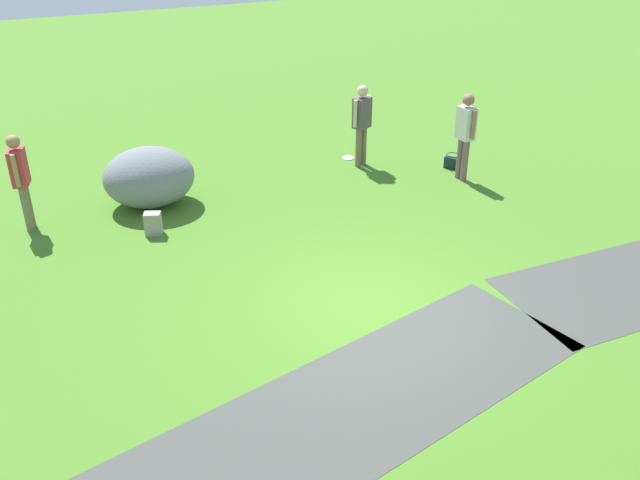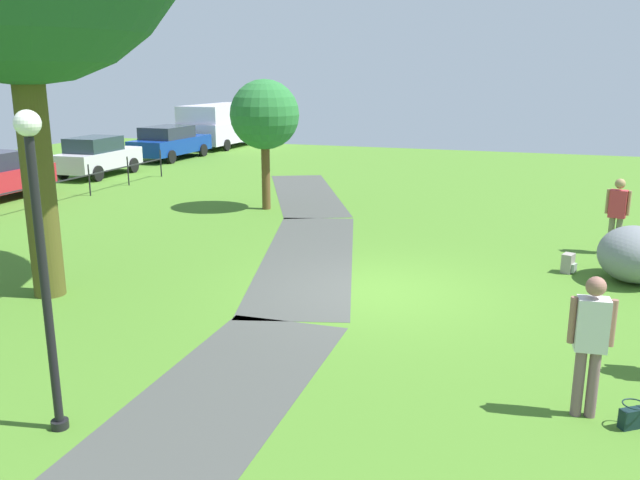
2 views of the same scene
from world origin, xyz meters
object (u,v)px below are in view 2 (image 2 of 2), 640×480
(passerby_on_path, at_px, (617,210))
(handbag_on_grass, at_px, (633,417))
(lawn_boulder, at_px, (635,254))
(lamp_post, at_px, (40,241))
(backpack_by_boulder, at_px, (568,264))
(delivery_van, at_px, (222,123))
(woman_with_handbag, at_px, (591,336))
(parked_coupe_black, at_px, (170,142))
(young_tree_near_path, at_px, (265,115))
(parked_hatchback_blue, at_px, (97,156))

(passerby_on_path, relative_size, handbag_on_grass, 4.53)
(lawn_boulder, bearing_deg, lamp_post, 139.90)
(handbag_on_grass, xyz_separation_m, backpack_by_boulder, (6.28, 0.55, 0.05))
(backpack_by_boulder, bearing_deg, delivery_van, 42.55)
(handbag_on_grass, bearing_deg, woman_with_handbag, 77.33)
(parked_coupe_black, bearing_deg, delivery_van, 1.72)
(young_tree_near_path, bearing_deg, handbag_on_grass, -138.80)
(lawn_boulder, relative_size, backpack_by_boulder, 4.45)
(lamp_post, distance_m, backpack_by_boulder, 10.41)
(lawn_boulder, bearing_deg, passerby_on_path, 4.69)
(passerby_on_path, distance_m, parked_coupe_black, 21.76)
(handbag_on_grass, relative_size, parked_coupe_black, 0.08)
(handbag_on_grass, bearing_deg, backpack_by_boulder, 5.04)
(young_tree_near_path, distance_m, parked_coupe_black, 13.16)
(passerby_on_path, relative_size, backpack_by_boulder, 4.29)
(delivery_van, bearing_deg, parked_coupe_black, -178.28)
(handbag_on_grass, relative_size, backpack_by_boulder, 0.95)
(lamp_post, height_order, passerby_on_path, lamp_post)
(parked_coupe_black, xyz_separation_m, delivery_van, (5.75, 0.17, 0.46))
(woman_with_handbag, relative_size, backpack_by_boulder, 4.38)
(lawn_boulder, xyz_separation_m, parked_hatchback_blue, (8.09, 18.57, 0.25))
(young_tree_near_path, distance_m, handbag_on_grass, 13.97)
(young_tree_near_path, bearing_deg, lamp_post, -167.65)
(handbag_on_grass, distance_m, backpack_by_boulder, 6.31)
(lamp_post, bearing_deg, backpack_by_boulder, -34.32)
(woman_with_handbag, bearing_deg, parked_hatchback_blue, 51.05)
(young_tree_near_path, height_order, backpack_by_boulder, young_tree_near_path)
(lamp_post, height_order, woman_with_handbag, lamp_post)
(lamp_post, distance_m, parked_hatchback_blue, 20.10)
(backpack_by_boulder, distance_m, parked_hatchback_blue, 19.11)
(backpack_by_boulder, bearing_deg, woman_with_handbag, -179.80)
(lamp_post, xyz_separation_m, delivery_van, (27.63, 11.88, -0.98))
(young_tree_near_path, bearing_deg, lawn_boulder, -113.59)
(handbag_on_grass, height_order, backpack_by_boulder, backpack_by_boulder)
(handbag_on_grass, xyz_separation_m, parked_coupe_black, (19.74, 18.01, 0.67))
(lamp_post, relative_size, passerby_on_path, 2.12)
(passerby_on_path, height_order, parked_hatchback_blue, passerby_on_path)
(woman_with_handbag, height_order, delivery_van, delivery_van)
(passerby_on_path, height_order, delivery_van, delivery_van)
(young_tree_near_path, distance_m, lawn_boulder, 10.79)
(woman_with_handbag, bearing_deg, lawn_boulder, -11.04)
(lamp_post, xyz_separation_m, passerby_on_path, (10.37, -6.77, -1.25))
(passerby_on_path, height_order, parked_coupe_black, passerby_on_path)
(young_tree_near_path, xyz_separation_m, delivery_van, (15.17, 9.15, -1.52))
(woman_with_handbag, bearing_deg, parked_coupe_black, 41.69)
(lawn_boulder, distance_m, handbag_on_grass, 6.15)
(passerby_on_path, bearing_deg, delivery_van, 47.21)
(parked_coupe_black, bearing_deg, handbag_on_grass, -137.62)
(woman_with_handbag, distance_m, handbag_on_grass, 1.04)
(lawn_boulder, relative_size, woman_with_handbag, 1.02)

